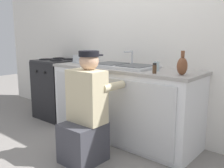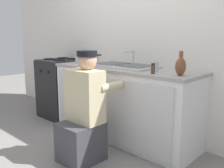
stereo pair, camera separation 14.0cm
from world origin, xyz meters
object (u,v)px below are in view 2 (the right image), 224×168
sink_double_basin (124,66)px  stove_range (62,88)px  spice_bottle_pepper (153,69)px  plumber_person (84,116)px  dish_rack_tray (87,61)px  water_glass (156,67)px  vase_decorative (181,66)px

sink_double_basin → stove_range: sink_double_basin is taller
stove_range → spice_bottle_pepper: size_ratio=8.64×
stove_range → plumber_person: (1.34, -0.71, 0.01)m
dish_rack_tray → water_glass: bearing=-3.4°
sink_double_basin → dish_rack_tray: 0.69m
sink_double_basin → water_glass: 0.48m
stove_range → dish_rack_tray: dish_rack_tray is taller
vase_decorative → spice_bottle_pepper: bearing=-161.9°
dish_rack_tray → sink_double_basin: bearing=-2.4°
stove_range → plumber_person: bearing=-27.9°
sink_double_basin → stove_range: (-1.25, -0.00, -0.45)m
stove_range → plumber_person: 1.52m
plumber_person → spice_bottle_pepper: 0.83m
stove_range → dish_rack_tray: (0.56, 0.03, 0.45)m
stove_range → water_glass: water_glass is taller
spice_bottle_pepper → plumber_person: bearing=-132.9°
sink_double_basin → vase_decorative: size_ratio=3.48×
stove_range → dish_rack_tray: 0.72m
plumber_person → spice_bottle_pepper: bearing=47.1°
sink_double_basin → plumber_person: (0.09, -0.71, -0.44)m
sink_double_basin → dish_rack_tray: size_ratio=2.86×
sink_double_basin → vase_decorative: vase_decorative is taller
water_glass → dish_rack_tray: bearing=176.6°
dish_rack_tray → spice_bottle_pepper: 1.27m
water_glass → vase_decorative: size_ratio=0.43×
spice_bottle_pepper → vase_decorative: size_ratio=0.46×
sink_double_basin → spice_bottle_pepper: bearing=-20.6°
dish_rack_tray → water_glass: dish_rack_tray is taller
stove_range → sink_double_basin: bearing=0.1°
stove_range → vase_decorative: vase_decorative is taller
sink_double_basin → plumber_person: bearing=-82.9°
water_glass → vase_decorative: 0.34m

